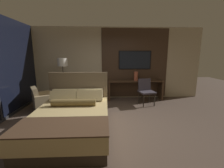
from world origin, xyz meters
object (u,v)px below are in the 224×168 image
(floor_lamp, at_px, (63,66))
(vase_tall, at_px, (136,76))
(desk, at_px, (135,86))
(book, at_px, (144,80))
(tv, at_px, (135,60))
(desk_chair, at_px, (146,89))
(bed, at_px, (72,117))
(armchair_by_window, at_px, (45,101))

(floor_lamp, height_order, vase_tall, floor_lamp)
(desk, relative_size, book, 8.82)
(desk, height_order, vase_tall, vase_tall)
(tv, xyz_separation_m, desk_chair, (0.25, -0.83, -0.99))
(bed, height_order, book, bed)
(bed, distance_m, vase_tall, 3.14)
(desk, relative_size, tv, 1.66)
(bed, xyz_separation_m, armchair_by_window, (-1.20, 1.49, -0.07))
(desk_chair, xyz_separation_m, book, (0.07, 0.62, 0.23))
(vase_tall, bearing_deg, desk, 93.21)
(tv, xyz_separation_m, floor_lamp, (-2.68, -0.53, -0.18))
(floor_lamp, height_order, book, floor_lamp)
(tv, xyz_separation_m, armchair_by_window, (-3.15, -1.16, -1.29))
(vase_tall, bearing_deg, desk_chair, -66.07)
(desk, bearing_deg, floor_lamp, -172.74)
(bed, height_order, tv, tv)
(bed, distance_m, tv, 3.51)
(desk, distance_m, book, 0.41)
(tv, xyz_separation_m, vase_tall, (0.00, -0.27, -0.61))
(armchair_by_window, xyz_separation_m, floor_lamp, (0.47, 0.63, 1.11))
(bed, distance_m, desk, 3.15)
(bed, relative_size, desk, 1.07)
(desk_chair, distance_m, book, 0.67)
(desk_chair, height_order, book, desk_chair)
(vase_tall, bearing_deg, floor_lamp, -174.49)
(vase_tall, xyz_separation_m, book, (0.32, 0.07, -0.16))
(desk_chair, xyz_separation_m, vase_tall, (-0.25, 0.56, 0.39))
(tv, relative_size, armchair_by_window, 1.26)
(armchair_by_window, bearing_deg, desk_chair, -115.16)
(desk, relative_size, floor_lamp, 1.30)
(armchair_by_window, distance_m, book, 3.65)
(vase_tall, height_order, book, vase_tall)
(tv, relative_size, desk_chair, 1.40)
(floor_lamp, bearing_deg, armchair_by_window, -126.71)
(desk, bearing_deg, vase_tall, -86.79)
(floor_lamp, bearing_deg, vase_tall, 5.51)
(bed, bearing_deg, vase_tall, 50.65)
(bed, distance_m, book, 3.37)
(floor_lamp, xyz_separation_m, vase_tall, (2.69, 0.26, -0.43))
(tv, distance_m, book, 0.86)
(armchair_by_window, bearing_deg, floor_lamp, -67.43)
(vase_tall, bearing_deg, bed, -129.35)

